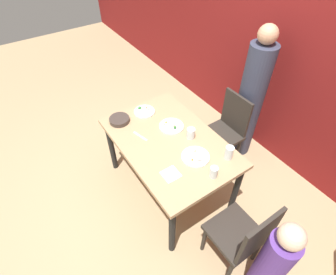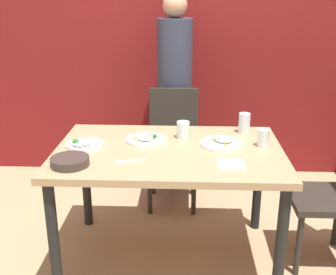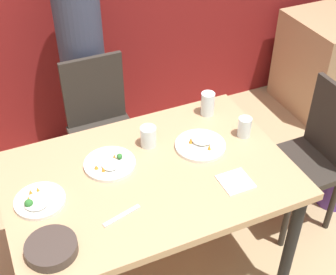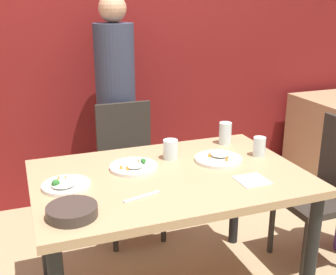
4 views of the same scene
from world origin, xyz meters
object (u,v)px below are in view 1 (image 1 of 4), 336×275
at_px(person_adult, 250,101).
at_px(chair_child_spot, 242,236).
at_px(bowl_curry, 119,120).
at_px(chair_adult_spot, 226,129).
at_px(plate_rice_adult, 144,111).
at_px(glass_water_tall, 214,172).
at_px(person_child, 271,265).

bearing_deg(person_adult, chair_child_spot, -46.74).
xyz_separation_m(chair_child_spot, bowl_curry, (-1.51, -0.29, 0.28)).
bearing_deg(person_adult, bowl_curry, -110.62).
relative_size(chair_adult_spot, plate_rice_adult, 4.05).
bearing_deg(chair_child_spot, glass_water_tall, -95.52).
bearing_deg(glass_water_tall, person_child, -3.42).
bearing_deg(chair_adult_spot, plate_rice_adult, -123.30).
distance_m(person_child, plate_rice_adult, 1.80).
bearing_deg(chair_child_spot, person_adult, -136.74).
height_order(chair_adult_spot, person_child, person_child).
relative_size(chair_child_spot, person_adult, 0.56).
xyz_separation_m(chair_adult_spot, plate_rice_adult, (-0.50, -0.77, 0.27)).
relative_size(person_child, plate_rice_adult, 4.75).
relative_size(person_adult, person_child, 1.52).
relative_size(chair_child_spot, bowl_curry, 4.39).
xyz_separation_m(bowl_curry, plate_rice_adult, (0.01, 0.28, -0.01)).
distance_m(bowl_curry, glass_water_tall, 1.12).
relative_size(chair_adult_spot, person_child, 0.85).
height_order(bowl_curry, plate_rice_adult, plate_rice_adult).
bearing_deg(chair_adult_spot, chair_child_spot, -37.00).
distance_m(person_adult, plate_rice_adult, 1.19).
bearing_deg(plate_rice_adult, chair_adult_spot, 56.70).
bearing_deg(person_child, chair_child_spot, 180.00).
xyz_separation_m(plate_rice_adult, glass_water_tall, (1.06, 0.05, 0.04)).
distance_m(chair_adult_spot, chair_child_spot, 1.26).
xyz_separation_m(chair_adult_spot, person_adult, (-0.00, 0.31, 0.27)).
distance_m(chair_adult_spot, plate_rice_adult, 0.95).
relative_size(person_adult, plate_rice_adult, 7.21).
bearing_deg(chair_child_spot, chair_adult_spot, -127.00).
height_order(person_adult, bowl_curry, person_adult).
relative_size(chair_adult_spot, glass_water_tall, 8.40).
relative_size(person_adult, bowl_curry, 7.81).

